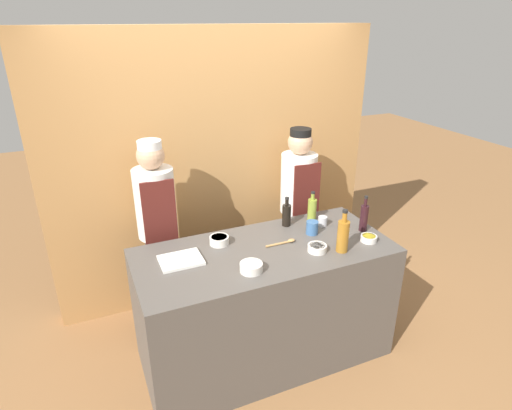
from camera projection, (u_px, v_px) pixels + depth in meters
ground_plane at (264, 352)px, 3.41m from camera, size 14.00×14.00×0.00m
cabinet_wall at (216, 170)px, 3.81m from camera, size 2.92×0.18×2.40m
counter at (265, 304)px, 3.22m from camera, size 1.84×0.82×0.94m
sauce_bowl_white at (219, 240)px, 3.09m from camera, size 0.14×0.14×0.06m
sauce_bowl_yellow at (369, 238)px, 3.13m from camera, size 0.12×0.12×0.04m
sauce_bowl_orange at (251, 267)px, 2.76m from camera, size 0.15×0.15×0.06m
sauce_bowl_brown at (317, 248)px, 3.00m from camera, size 0.13×0.13×0.05m
cutting_board at (181, 260)px, 2.88m from camera, size 0.28×0.22×0.02m
bottle_wine at (364, 217)px, 3.25m from camera, size 0.06×0.06×0.29m
bottle_oil at (312, 209)px, 3.44m from camera, size 0.07×0.07×0.24m
bottle_amber at (343, 235)px, 2.96m from camera, size 0.08×0.08×0.32m
bottle_soy at (287, 215)px, 3.34m from camera, size 0.07×0.07×0.24m
cup_blue at (312, 228)px, 3.23m from camera, size 0.09×0.09×0.10m
cup_steel at (323, 221)px, 3.36m from camera, size 0.07×0.07×0.08m
wooden_spoon at (284, 242)px, 3.10m from camera, size 0.23×0.04×0.02m
chef_left at (158, 231)px, 3.37m from camera, size 0.31×0.31×1.63m
chef_right at (298, 207)px, 3.83m from camera, size 0.31×0.31×1.60m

